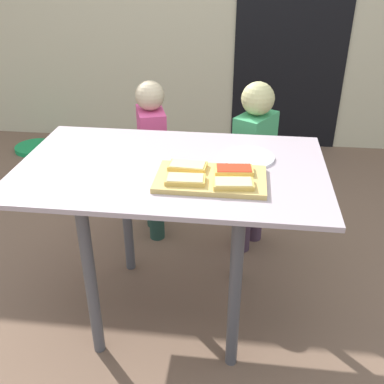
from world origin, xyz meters
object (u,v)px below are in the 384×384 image
child_left (152,153)px  child_right (254,159)px  cutting_board (211,179)px  pizza_slice_near_left (185,180)px  garden_hose_coil (35,148)px  plate_white_right (248,157)px  dining_table (172,191)px  pizza_slice_far_right (234,170)px  pizza_slice_near_right (233,184)px  pizza_slice_far_left (188,166)px

child_left → child_right: child_right is taller
cutting_board → pizza_slice_near_left: (-0.09, -0.06, 0.02)m
cutting_board → child_left: size_ratio=0.45×
child_right → garden_hose_coil: 2.26m
plate_white_right → child_right: bearing=85.6°
dining_table → pizza_slice_far_right: (0.26, -0.07, 0.15)m
dining_table → pizza_slice_near_right: bearing=-34.7°
child_left → pizza_slice_near_right: bearing=-60.3°
dining_table → pizza_slice_far_left: 0.17m
pizza_slice_near_left → child_left: bearing=110.0°
cutting_board → pizza_slice_near_right: pizza_slice_near_right is taller
pizza_slice_near_right → child_right: bearing=83.6°
dining_table → cutting_board: size_ratio=3.00×
pizza_slice_far_right → child_left: bearing=123.3°
pizza_slice_near_right → garden_hose_coil: size_ratio=0.46×
pizza_slice_far_left → pizza_slice_far_right: same height
pizza_slice_far_right → child_left: (-0.48, 0.73, -0.28)m
dining_table → cutting_board: bearing=-33.7°
pizza_slice_far_left → child_left: 0.83m
pizza_slice_far_left → garden_hose_coil: pizza_slice_far_left is taller
garden_hose_coil → child_right: bearing=-32.5°
pizza_slice_far_right → child_right: size_ratio=0.16×
cutting_board → plate_white_right: bearing=58.6°
pizza_slice_far_left → garden_hose_coil: (-1.58, 1.83, -0.79)m
pizza_slice_far_left → child_left: child_left is taller
pizza_slice_near_right → plate_white_right: size_ratio=0.70×
dining_table → pizza_slice_near_left: pizza_slice_near_left is taller
dining_table → cutting_board: (0.17, -0.12, 0.13)m
pizza_slice_far_left → plate_white_right: size_ratio=0.69×
dining_table → plate_white_right: bearing=19.7°
pizza_slice_far_left → dining_table: bearing=144.5°
pizza_slice_near_right → child_left: size_ratio=0.16×
pizza_slice_far_left → child_left: (-0.30, 0.72, -0.28)m
cutting_board → pizza_slice_far_left: bearing=147.8°
dining_table → child_left: (-0.22, 0.67, -0.13)m
pizza_slice_near_right → dining_table: bearing=145.3°
dining_table → cutting_board: cutting_board is taller
pizza_slice_near_right → garden_hose_coil: 2.75m
pizza_slice_near_left → child_left: size_ratio=0.16×
pizza_slice_far_left → pizza_slice_near_right: same height
dining_table → cutting_board: 0.24m
cutting_board → child_left: 0.91m
cutting_board → plate_white_right: (0.14, 0.23, -0.00)m
pizza_slice_near_left → pizza_slice_near_right: size_ratio=0.97×
pizza_slice_near_left → child_right: (0.27, 0.77, -0.25)m
garden_hose_coil → pizza_slice_near_right: bearing=-48.0°
dining_table → child_right: child_right is taller
cutting_board → child_left: (-0.40, 0.78, -0.26)m
pizza_slice_far_left → pizza_slice_far_right: 0.18m
pizza_slice_far_right → child_left: 0.92m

